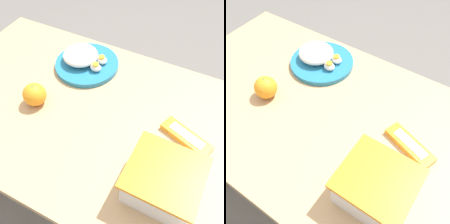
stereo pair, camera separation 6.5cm
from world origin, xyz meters
TOP-DOWN VIEW (x-y plane):
  - ground_plane at (0.00, 0.00)m, footprint 10.00×10.00m
  - table at (0.00, 0.00)m, footprint 1.12×0.66m
  - food_container at (-0.28, 0.15)m, footprint 0.17×0.16m
  - orange_fruit at (0.18, 0.05)m, footprint 0.07×0.07m
  - rice_plate at (0.13, -0.18)m, footprint 0.23×0.23m
  - candy_bar at (-0.29, -0.03)m, footprint 0.16×0.10m

SIDE VIEW (x-z plane):
  - ground_plane at x=0.00m, z-range 0.00..0.00m
  - table at x=0.00m, z-range 0.26..0.98m
  - candy_bar at x=-0.29m, z-range 0.72..0.74m
  - rice_plate at x=0.13m, z-range 0.72..0.78m
  - orange_fruit at x=0.18m, z-range 0.72..0.80m
  - food_container at x=-0.28m, z-range 0.72..0.82m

